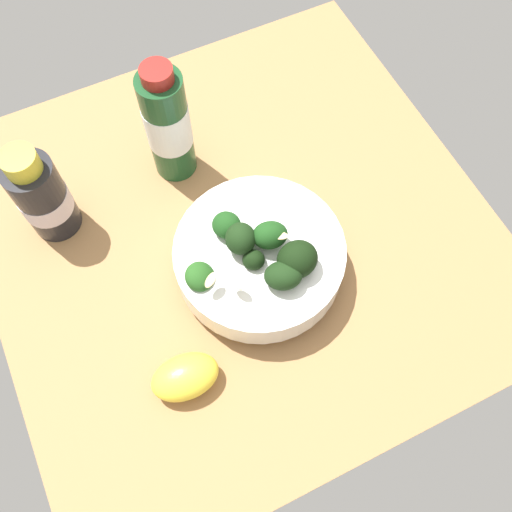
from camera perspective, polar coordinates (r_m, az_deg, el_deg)
ground_plane at (r=69.33cm, az=-1.69°, el=1.61°), size 58.05×58.05×4.88cm
bowl_of_broccoli at (r=61.39cm, az=0.08°, el=-0.21°), size 18.61×18.61×9.97cm
lemon_wedge at (r=59.42cm, az=-7.18°, el=-12.02°), size 7.48×5.30×3.81cm
bottle_tall at (r=67.01cm, az=-20.81°, el=5.71°), size 5.73×5.73×13.30cm
bottle_short at (r=66.45cm, az=-8.91°, el=12.98°), size 5.23×5.23×16.61cm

